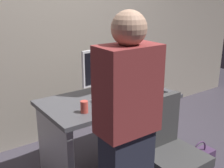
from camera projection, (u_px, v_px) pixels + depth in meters
ground_plane at (109, 164)px, 3.01m from camera, size 9.00×9.00×0.00m
wall_back at (62, 14)px, 3.29m from camera, size 6.40×0.10×3.00m
desk at (109, 120)px, 2.85m from camera, size 1.32×0.72×0.76m
office_chair at (170, 159)px, 2.33m from camera, size 0.52×0.52×0.94m
person_at_desk at (127, 132)px, 1.90m from camera, size 0.40×0.24×1.64m
monitor at (105, 68)px, 2.86m from camera, size 0.54×0.16×0.46m
keyboard at (113, 98)px, 2.74m from camera, size 0.43×0.15×0.02m
mouse at (137, 90)px, 2.92m from camera, size 0.06×0.10×0.03m
cup_near_keyboard at (84, 107)px, 2.41m from camera, size 0.07×0.07×0.10m
book_stack at (142, 81)px, 3.13m from camera, size 0.23×0.19×0.09m
cell_phone at (160, 91)px, 2.93m from camera, size 0.10×0.15×0.01m
handbag at (198, 163)px, 2.78m from camera, size 0.34×0.14×0.38m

